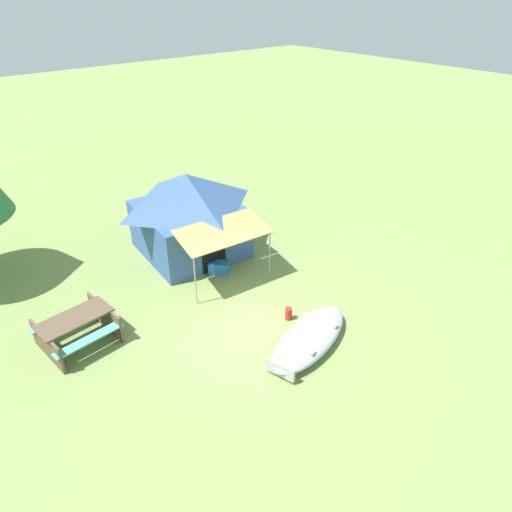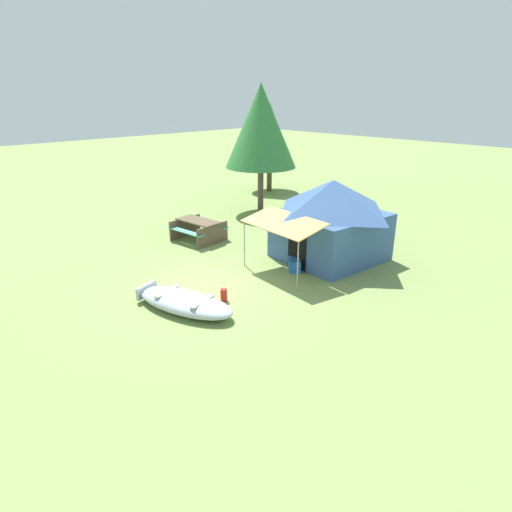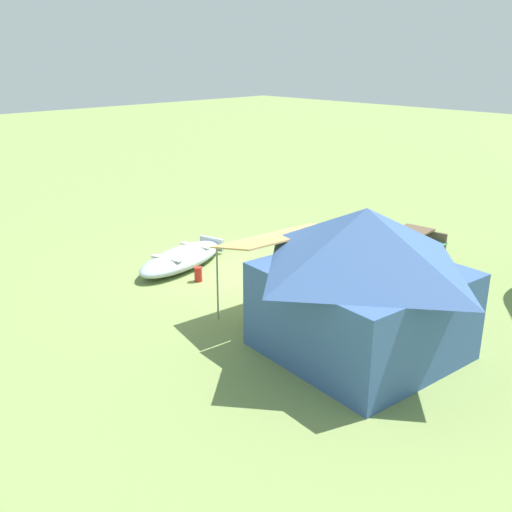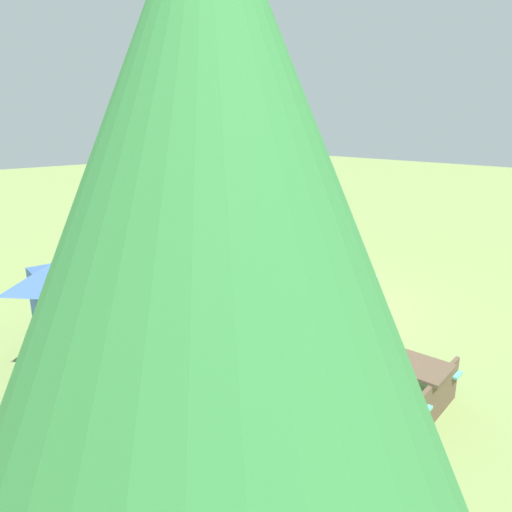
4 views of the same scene
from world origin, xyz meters
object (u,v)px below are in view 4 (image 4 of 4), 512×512
(beached_rowboat, at_px, (325,277))
(cooler_box, at_px, (203,317))
(pine_tree_back_left, at_px, (213,215))
(picnic_table, at_px, (392,373))
(fuel_can, at_px, (291,285))
(canvas_cabin_tent, at_px, (130,282))

(beached_rowboat, distance_m, cooler_box, 3.89)
(pine_tree_back_left, bearing_deg, cooler_box, -36.25)
(picnic_table, relative_size, fuel_can, 5.28)
(pine_tree_back_left, bearing_deg, beached_rowboat, -56.20)
(beached_rowboat, height_order, fuel_can, beached_rowboat)
(picnic_table, distance_m, fuel_can, 5.06)
(beached_rowboat, bearing_deg, picnic_table, 139.01)
(beached_rowboat, height_order, picnic_table, picnic_table)
(canvas_cabin_tent, distance_m, cooler_box, 1.96)
(fuel_can, height_order, pine_tree_back_left, pine_tree_back_left)
(beached_rowboat, distance_m, fuel_can, 1.06)
(picnic_table, bearing_deg, canvas_cabin_tent, 23.72)
(canvas_cabin_tent, bearing_deg, cooler_box, -93.51)
(fuel_can, distance_m, pine_tree_back_left, 9.61)
(canvas_cabin_tent, distance_m, pine_tree_back_left, 6.62)
(cooler_box, relative_size, pine_tree_back_left, 0.11)
(canvas_cabin_tent, bearing_deg, picnic_table, -156.28)
(canvas_cabin_tent, distance_m, fuel_can, 4.60)
(picnic_table, xyz_separation_m, pine_tree_back_left, (-1.25, 4.41, 3.24))
(beached_rowboat, height_order, canvas_cabin_tent, canvas_cabin_tent)
(beached_rowboat, xyz_separation_m, pine_tree_back_left, (-5.32, 7.95, 3.49))
(beached_rowboat, height_order, cooler_box, beached_rowboat)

